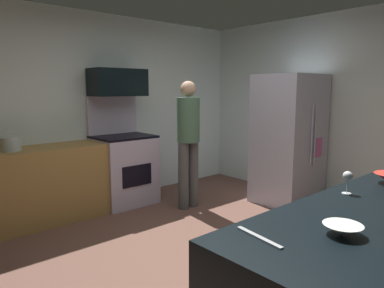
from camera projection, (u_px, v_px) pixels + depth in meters
ground_plane at (208, 259)px, 3.34m from camera, size 5.20×4.80×0.02m
wall_back at (91, 109)px, 4.88m from camera, size 5.20×0.12×2.60m
wall_right at (343, 110)px, 4.80m from camera, size 0.12×4.80×2.60m
lower_cabinet_run at (37, 186)px, 4.15m from camera, size 2.40×0.60×0.90m
oven_range at (124, 167)px, 4.90m from camera, size 0.76×0.65×1.48m
microwave at (118, 82)px, 4.79m from camera, size 0.74×0.38×0.37m
refrigerator at (288, 139)px, 4.91m from camera, size 0.85×0.75×1.77m
person_cook at (188, 138)px, 4.64m from camera, size 0.31×0.30×1.68m
counter_island at (371, 283)px, 2.09m from camera, size 2.16×0.80×0.90m
mixing_bowl_small at (343, 230)px, 1.66m from camera, size 0.18×0.18×0.05m
wine_glass_near at (348, 177)px, 2.30m from camera, size 0.06×0.06×0.15m
knife_chef at (259, 237)px, 1.63m from camera, size 0.07×0.28×0.01m
stock_pot at (10, 144)px, 3.91m from camera, size 0.23×0.23×0.16m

